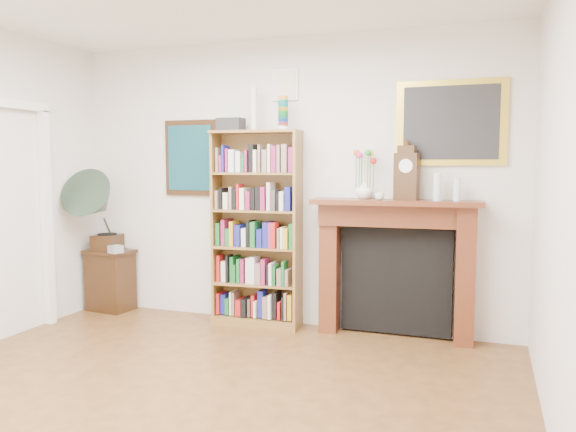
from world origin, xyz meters
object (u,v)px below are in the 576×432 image
object	(u,v)px
cd_stack	(116,249)
mantel_clock	(407,174)
fireplace	(396,256)
flower_vase	(364,190)
gramophone	(97,205)
teacup	(380,196)
bottle_right	(457,190)
side_cabinet	(111,280)
bottle_left	(437,187)
bookshelf	(256,218)

from	to	relation	value
cd_stack	mantel_clock	world-z (taller)	mantel_clock
fireplace	mantel_clock	size ratio (longest dim) A/B	3.15
fireplace	flower_vase	distance (m)	0.67
fireplace	gramophone	xyz separation A→B (m)	(-3.10, -0.22, 0.40)
flower_vase	teacup	size ratio (longest dim) A/B	2.01
gramophone	cd_stack	distance (m)	0.51
gramophone	bottle_right	size ratio (longest dim) A/B	4.39
side_cabinet	cd_stack	size ratio (longest dim) A/B	5.50
flower_vase	bottle_right	world-z (taller)	bottle_right
bottle_right	teacup	bearing A→B (deg)	-172.10
fireplace	bottle_left	distance (m)	0.73
gramophone	bookshelf	bearing A→B (deg)	-4.32
teacup	gramophone	bearing A→B (deg)	-178.56
bookshelf	gramophone	xyz separation A→B (m)	(-1.75, -0.15, 0.09)
flower_vase	bottle_left	xyz separation A→B (m)	(0.65, -0.05, 0.04)
fireplace	flower_vase	world-z (taller)	flower_vase
side_cabinet	bottle_left	size ratio (longest dim) A/B	2.75
bookshelf	mantel_clock	size ratio (longest dim) A/B	4.55
cd_stack	fireplace	bearing A→B (deg)	4.76
side_cabinet	teacup	xyz separation A→B (m)	(2.93, -0.06, 0.97)
fireplace	bottle_right	size ratio (longest dim) A/B	7.60
flower_vase	bottle_left	world-z (taller)	bottle_left
cd_stack	mantel_clock	distance (m)	3.07
side_cabinet	flower_vase	world-z (taller)	flower_vase
teacup	bottle_right	size ratio (longest dim) A/B	0.42
cd_stack	bookshelf	bearing A→B (deg)	6.40
mantel_clock	teacup	xyz separation A→B (m)	(-0.21, -0.13, -0.20)
gramophone	teacup	xyz separation A→B (m)	(2.97, 0.07, 0.15)
bottle_left	mantel_clock	bearing A→B (deg)	169.12
gramophone	bottle_left	size ratio (longest dim) A/B	3.66
side_cabinet	bottle_left	distance (m)	3.58
flower_vase	bottle_right	size ratio (longest dim) A/B	0.85
cd_stack	flower_vase	world-z (taller)	flower_vase
fireplace	flower_vase	xyz separation A→B (m)	(-0.29, -0.02, 0.60)
side_cabinet	mantel_clock	size ratio (longest dim) A/B	1.37
mantel_clock	gramophone	bearing A→B (deg)	-169.18
mantel_clock	flower_vase	distance (m)	0.40
cd_stack	teacup	bearing A→B (deg)	1.89
side_cabinet	fireplace	world-z (taller)	fireplace
teacup	side_cabinet	bearing A→B (deg)	178.79
gramophone	cd_stack	xyz separation A→B (m)	(0.23, -0.02, -0.46)
bookshelf	flower_vase	size ratio (longest dim) A/B	13.00
mantel_clock	teacup	size ratio (longest dim) A/B	5.73
flower_vase	teacup	bearing A→B (deg)	-37.69
mantel_clock	bottle_right	distance (m)	0.46
fireplace	bottle_right	xyz separation A→B (m)	(0.52, -0.06, 0.61)
flower_vase	fireplace	bearing A→B (deg)	4.38
bookshelf	bottle_left	xyz separation A→B (m)	(1.71, 0.00, 0.32)
bottle_left	teacup	bearing A→B (deg)	-170.65
mantel_clock	bottle_left	bearing A→B (deg)	-3.79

